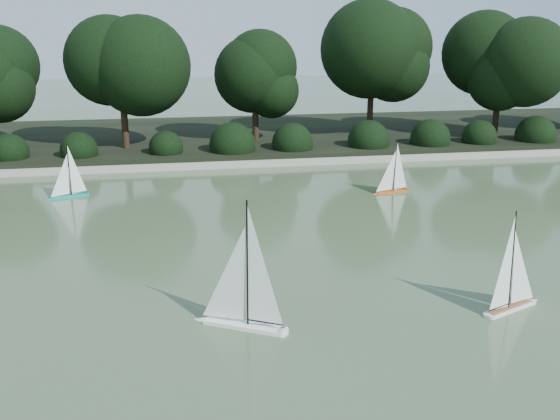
% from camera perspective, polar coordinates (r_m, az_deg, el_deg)
% --- Properties ---
extents(ground, '(80.00, 80.00, 0.00)m').
position_cam_1_polar(ground, '(9.17, 1.28, -8.43)').
color(ground, '#3F5030').
rests_on(ground, ground).
extents(pond_coping, '(40.00, 0.35, 0.18)m').
position_cam_1_polar(pond_coping, '(17.63, -4.40, 4.20)').
color(pond_coping, gray).
rests_on(pond_coping, ground).
extents(far_bank, '(40.00, 8.00, 0.30)m').
position_cam_1_polar(far_bank, '(21.53, -5.47, 6.62)').
color(far_bank, black).
rests_on(far_bank, ground).
extents(tree_line, '(26.31, 3.93, 4.39)m').
position_cam_1_polar(tree_line, '(19.82, -1.65, 13.08)').
color(tree_line, black).
rests_on(tree_line, ground).
extents(shrub_hedge, '(29.10, 1.10, 1.10)m').
position_cam_1_polar(shrub_hedge, '(18.44, -4.71, 5.89)').
color(shrub_hedge, black).
rests_on(shrub_hedge, ground).
extents(sailboat_white_a, '(1.28, 0.83, 1.88)m').
position_cam_1_polar(sailboat_white_a, '(8.39, -4.00, -8.75)').
color(sailboat_white_a, white).
rests_on(sailboat_white_a, ground).
extents(sailboat_white_b, '(1.10, 0.59, 1.55)m').
position_cam_1_polar(sailboat_white_b, '(9.50, 20.75, -7.09)').
color(sailboat_white_b, white).
rests_on(sailboat_white_b, ground).
extents(sailboat_orange, '(0.99, 0.33, 1.35)m').
position_cam_1_polar(sailboat_orange, '(15.10, 9.99, 2.34)').
color(sailboat_orange, '#D65617').
rests_on(sailboat_orange, ground).
extents(sailboat_teal, '(0.96, 0.50, 1.35)m').
position_cam_1_polar(sailboat_teal, '(15.30, -18.97, 1.86)').
color(sailboat_teal, '#039B92').
rests_on(sailboat_teal, ground).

